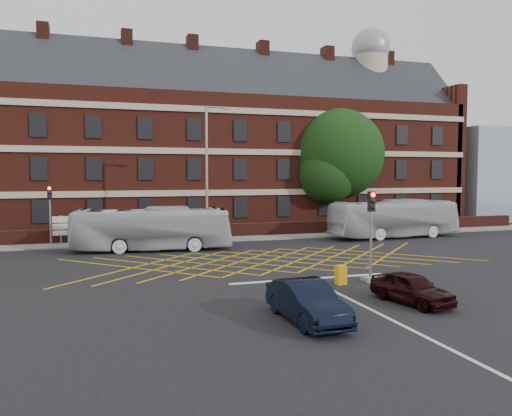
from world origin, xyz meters
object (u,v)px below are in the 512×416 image
object	(u,v)px
bus_left	(152,229)
traffic_light_far	(50,223)
bus_right	(394,219)
traffic_light_near	(371,244)
car_maroon	(412,288)
direction_signs	(61,227)
deciduous_tree	(338,160)
utility_cabinet	(341,275)
street_lamp	(208,197)
car_navy	(307,301)

from	to	relation	value
bus_left	traffic_light_far	distance (m)	7.27
bus_right	traffic_light_near	world-z (taller)	traffic_light_near
car_maroon	direction_signs	world-z (taller)	direction_signs
deciduous_tree	utility_cabinet	distance (m)	24.69
street_lamp	direction_signs	size ratio (longest dim) A/B	4.45
deciduous_tree	street_lamp	size ratio (longest dim) A/B	1.14
traffic_light_near	traffic_light_far	distance (m)	22.24
street_lamp	car_navy	bearing A→B (deg)	-91.52
traffic_light_near	utility_cabinet	bearing A→B (deg)	-173.67
car_maroon	direction_signs	xyz separation A→B (m)	(-14.32, 20.80, 0.77)
deciduous_tree	street_lamp	xyz separation A→B (m)	(-13.95, -7.63, -2.96)
car_maroon	traffic_light_near	xyz separation A→B (m)	(0.56, 4.09, 1.15)
traffic_light_far	car_maroon	bearing A→B (deg)	-53.36
traffic_light_near	utility_cabinet	size ratio (longest dim) A/B	4.86
car_maroon	deciduous_tree	size ratio (longest dim) A/B	0.32
bus_right	deciduous_tree	size ratio (longest dim) A/B	0.98
bus_left	street_lamp	size ratio (longest dim) A/B	1.07
car_navy	car_maroon	size ratio (longest dim) A/B	1.18
bus_left	direction_signs	xyz separation A→B (m)	(-5.94, 3.91, -0.08)
car_maroon	traffic_light_far	world-z (taller)	traffic_light_far
car_navy	street_lamp	distance (m)	18.96
bus_left	traffic_light_near	world-z (taller)	traffic_light_near
utility_cabinet	car_navy	bearing A→B (deg)	-127.81
bus_left	car_navy	bearing A→B (deg)	-161.85
traffic_light_near	street_lamp	xyz separation A→B (m)	(-4.97, 13.66, 1.68)
bus_right	traffic_light_near	distance (m)	17.23
bus_right	deciduous_tree	world-z (taller)	deciduous_tree
traffic_light_near	deciduous_tree	bearing A→B (deg)	67.12
bus_left	bus_right	size ratio (longest dim) A/B	0.96
street_lamp	utility_cabinet	world-z (taller)	street_lamp
bus_left	car_navy	distance (m)	18.24
bus_right	car_maroon	distance (m)	20.96
deciduous_tree	utility_cabinet	xyz separation A→B (m)	(-10.64, -21.47, -5.96)
car_maroon	traffic_light_near	size ratio (longest dim) A/B	0.84
traffic_light_far	utility_cabinet	distance (m)	21.30
deciduous_tree	street_lamp	bearing A→B (deg)	-151.33
car_navy	traffic_light_near	world-z (taller)	traffic_light_near
car_navy	car_maroon	xyz separation A→B (m)	(4.91, 1.01, -0.09)
traffic_light_far	street_lamp	world-z (taller)	street_lamp
car_maroon	street_lamp	distance (m)	18.50
traffic_light_near	utility_cabinet	distance (m)	2.12
traffic_light_far	street_lamp	xyz separation A→B (m)	(10.51, -2.31, 1.68)
deciduous_tree	street_lamp	world-z (taller)	deciduous_tree
deciduous_tree	direction_signs	xyz separation A→B (m)	(-23.86, -4.58, -5.02)
utility_cabinet	street_lamp	bearing A→B (deg)	103.47
bus_left	traffic_light_far	bearing A→B (deg)	71.26
car_navy	street_lamp	size ratio (longest dim) A/B	0.43
bus_left	street_lamp	bearing A→B (deg)	-70.58
car_navy	deciduous_tree	size ratio (longest dim) A/B	0.38
traffic_light_near	utility_cabinet	world-z (taller)	traffic_light_near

